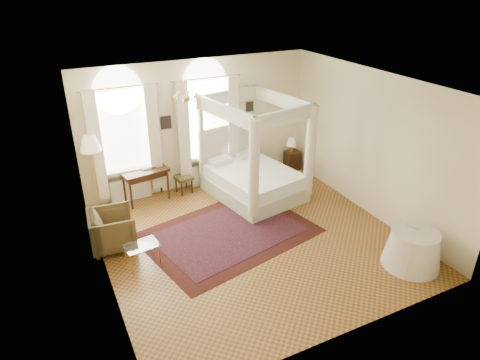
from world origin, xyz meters
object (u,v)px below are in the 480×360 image
(coffee_table, at_px, (142,247))
(writing_desk, at_px, (145,175))
(floor_lamp, at_px, (90,147))
(side_table, at_px, (413,249))
(stool, at_px, (184,179))
(canopy_bed, at_px, (254,175))
(nightstand, at_px, (292,160))
(armchair, at_px, (113,230))

(coffee_table, bearing_deg, writing_desk, 73.15)
(floor_lamp, distance_m, side_table, 7.11)
(writing_desk, bearing_deg, stool, -0.65)
(coffee_table, bearing_deg, stool, 55.45)
(stool, bearing_deg, coffee_table, -124.55)
(canopy_bed, relative_size, side_table, 2.38)
(writing_desk, height_order, side_table, writing_desk)
(coffee_table, bearing_deg, canopy_bed, 25.84)
(canopy_bed, bearing_deg, nightstand, 28.39)
(canopy_bed, relative_size, stool, 5.71)
(floor_lamp, bearing_deg, nightstand, 0.00)
(stool, xyz_separation_m, coffee_table, (-1.73, -2.52, 0.02))
(writing_desk, bearing_deg, canopy_bed, -20.47)
(stool, distance_m, floor_lamp, 2.45)
(floor_lamp, bearing_deg, canopy_bed, -14.36)
(canopy_bed, distance_m, stool, 1.81)
(canopy_bed, bearing_deg, stool, 149.07)
(stool, xyz_separation_m, floor_lamp, (-2.12, 0.01, 1.24))
(nightstand, distance_m, armchair, 5.66)
(nightstand, bearing_deg, stool, -179.81)
(nightstand, xyz_separation_m, coffee_table, (-5.02, -2.53, 0.12))
(canopy_bed, relative_size, nightstand, 4.73)
(coffee_table, height_order, side_table, side_table)
(stool, distance_m, armchair, 2.70)
(writing_desk, height_order, armchair, writing_desk)
(nightstand, height_order, floor_lamp, floor_lamp)
(canopy_bed, bearing_deg, side_table, -70.46)
(canopy_bed, distance_m, armchair, 3.74)
(canopy_bed, xyz_separation_m, coffee_table, (-3.28, -1.59, -0.17))
(canopy_bed, distance_m, writing_desk, 2.69)
(canopy_bed, height_order, side_table, canopy_bed)
(nightstand, height_order, armchair, armchair)
(canopy_bed, height_order, nightstand, canopy_bed)
(coffee_table, relative_size, side_table, 0.64)
(canopy_bed, xyz_separation_m, armchair, (-3.66, -0.75, -0.16))
(stool, bearing_deg, side_table, -58.74)
(armchair, distance_m, floor_lamp, 2.07)
(armchair, xyz_separation_m, coffee_table, (0.38, -0.84, -0.01))
(canopy_bed, distance_m, nightstand, 2.00)
(stool, bearing_deg, canopy_bed, -30.93)
(nightstand, xyz_separation_m, writing_desk, (-4.25, 0.00, 0.43))
(canopy_bed, xyz_separation_m, nightstand, (1.74, 0.94, -0.29))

